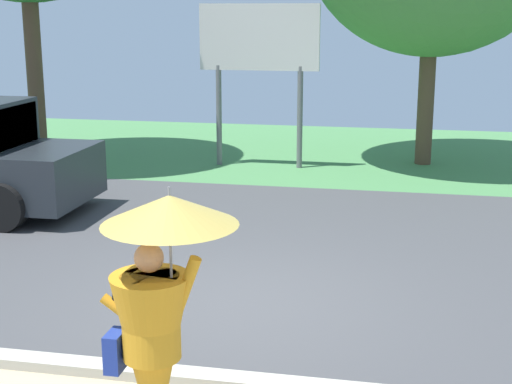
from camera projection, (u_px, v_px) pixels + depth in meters
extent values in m
cube|color=#424244|center=(267.00, 254.00, 10.77)|extent=(40.00, 8.00, 0.10)
cube|color=#48824A|center=(327.00, 153.00, 18.40)|extent=(40.00, 8.00, 0.10)
cube|color=#B2AD9E|center=(188.00, 376.00, 6.94)|extent=(40.00, 0.24, 0.10)
cone|color=orange|center=(153.00, 366.00, 5.68)|extent=(0.60, 0.60, 1.45)
cylinder|color=orange|center=(151.00, 317.00, 5.58)|extent=(0.44, 0.44, 0.65)
sphere|color=tan|center=(149.00, 258.00, 5.47)|extent=(0.22, 0.22, 0.22)
cylinder|color=orange|center=(186.00, 285.00, 5.46)|extent=(0.24, 0.09, 0.45)
cylinder|color=orange|center=(119.00, 309.00, 5.64)|extent=(0.29, 0.08, 0.24)
cylinder|color=gray|center=(171.00, 255.00, 5.43)|extent=(0.02, 0.02, 0.75)
cone|color=gold|center=(170.00, 210.00, 5.35)|extent=(1.00, 1.00, 0.22)
cylinder|color=gray|center=(169.00, 194.00, 5.33)|extent=(0.02, 0.02, 0.10)
cube|color=black|center=(115.00, 295.00, 5.66)|extent=(0.02, 0.11, 0.16)
cube|color=navy|center=(116.00, 351.00, 5.65)|extent=(0.12, 0.24, 0.30)
cube|color=#2D3842|center=(10.00, 130.00, 12.42)|extent=(0.10, 1.70, 0.77)
cylinder|color=black|center=(60.00, 179.00, 13.55)|extent=(0.76, 0.28, 0.76)
cylinder|color=black|center=(3.00, 207.00, 11.64)|extent=(0.76, 0.28, 0.76)
cylinder|color=slate|center=(219.00, 115.00, 16.53)|extent=(0.12, 0.12, 2.20)
cylinder|color=slate|center=(300.00, 118.00, 16.19)|extent=(0.12, 0.12, 2.20)
cube|color=silver|center=(259.00, 37.00, 15.96)|extent=(2.60, 0.10, 1.40)
cylinder|color=brown|center=(34.00, 68.00, 16.58)|extent=(0.36, 0.36, 4.22)
cylinder|color=brown|center=(426.00, 94.00, 16.52)|extent=(0.36, 0.36, 3.11)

